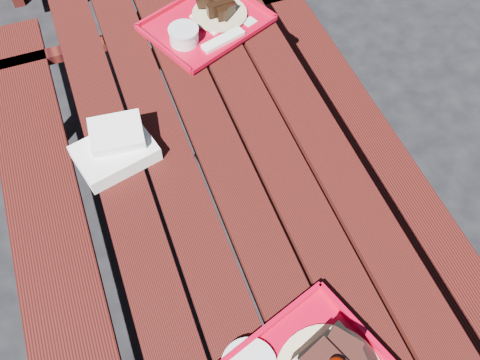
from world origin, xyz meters
The scene contains 4 objects.
ground centered at (0.00, 0.00, 0.00)m, with size 60.00×60.00×0.00m, color black.
picnic_table_near centered at (0.00, 0.00, 0.56)m, with size 1.41×2.40×0.75m.
far_tray centered at (0.13, 0.54, 0.77)m, with size 0.49×0.44×0.07m.
white_cloth centered at (-0.29, 0.10, 0.79)m, with size 0.25×0.21×0.09m.
Camera 1 is at (-0.28, -0.89, 2.02)m, focal length 40.00 mm.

